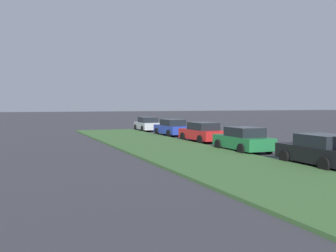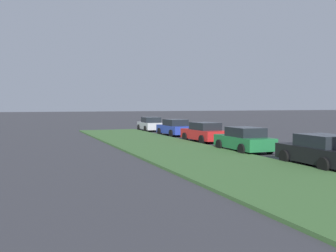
# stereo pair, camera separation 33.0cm
# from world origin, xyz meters

# --- Properties ---
(grass_median) EXTENTS (60.00, 6.00, 0.12)m
(grass_median) POSITION_xyz_m (10.00, 7.82, 0.06)
(grass_median) COLOR #3D6633
(grass_median) RESTS_ON ground
(parked_car_black) EXTENTS (4.36, 2.14, 1.47)m
(parked_car_black) POSITION_xyz_m (12.74, 3.94, 0.72)
(parked_car_black) COLOR black
(parked_car_black) RESTS_ON ground
(parked_car_green) EXTENTS (4.32, 2.07, 1.47)m
(parked_car_green) POSITION_xyz_m (18.85, 4.16, 0.72)
(parked_car_green) COLOR #1E6B38
(parked_car_green) RESTS_ON ground
(parked_car_red) EXTENTS (4.39, 2.20, 1.47)m
(parked_car_red) POSITION_xyz_m (25.19, 3.70, 0.72)
(parked_car_red) COLOR red
(parked_car_red) RESTS_ON ground
(parked_car_blue) EXTENTS (4.37, 2.16, 1.47)m
(parked_car_blue) POSITION_xyz_m (31.45, 3.58, 0.72)
(parked_car_blue) COLOR #23389E
(parked_car_blue) RESTS_ON ground
(parked_car_silver) EXTENTS (4.37, 2.15, 1.47)m
(parked_car_silver) POSITION_xyz_m (38.01, 3.70, 0.72)
(parked_car_silver) COLOR #B2B5BA
(parked_car_silver) RESTS_ON ground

